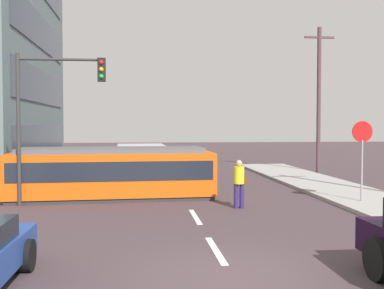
{
  "coord_description": "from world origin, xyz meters",
  "views": [
    {
      "loc": [
        -1.73,
        -8.64,
        2.87
      ],
      "look_at": [
        0.34,
        9.95,
        2.11
      ],
      "focal_mm": 44.4,
      "sensor_mm": 36.0,
      "label": 1
    }
  ],
  "objects_px": {
    "stop_sign": "(362,144)",
    "pedestrian_crossing": "(239,181)",
    "streetcar_tram": "(113,172)",
    "traffic_light_mast": "(53,99)",
    "utility_pole_mid": "(319,97)",
    "parked_sedan_mid": "(73,173)",
    "city_bus": "(142,160)"
  },
  "relations": [
    {
      "from": "stop_sign",
      "to": "pedestrian_crossing",
      "type": "bearing_deg",
      "value": -177.0
    },
    {
      "from": "streetcar_tram",
      "to": "pedestrian_crossing",
      "type": "height_order",
      "value": "streetcar_tram"
    },
    {
      "from": "pedestrian_crossing",
      "to": "stop_sign",
      "type": "distance_m",
      "value": 4.73
    },
    {
      "from": "pedestrian_crossing",
      "to": "traffic_light_mast",
      "type": "relative_size",
      "value": 0.31
    },
    {
      "from": "utility_pole_mid",
      "to": "parked_sedan_mid",
      "type": "bearing_deg",
      "value": -161.8
    },
    {
      "from": "pedestrian_crossing",
      "to": "parked_sedan_mid",
      "type": "bearing_deg",
      "value": 134.19
    },
    {
      "from": "streetcar_tram",
      "to": "utility_pole_mid",
      "type": "height_order",
      "value": "utility_pole_mid"
    },
    {
      "from": "parked_sedan_mid",
      "to": "stop_sign",
      "type": "distance_m",
      "value": 12.96
    },
    {
      "from": "pedestrian_crossing",
      "to": "traffic_light_mast",
      "type": "distance_m",
      "value": 7.19
    },
    {
      "from": "city_bus",
      "to": "pedestrian_crossing",
      "type": "distance_m",
      "value": 9.54
    },
    {
      "from": "streetcar_tram",
      "to": "stop_sign",
      "type": "height_order",
      "value": "stop_sign"
    },
    {
      "from": "pedestrian_crossing",
      "to": "utility_pole_mid",
      "type": "relative_size",
      "value": 0.19
    },
    {
      "from": "stop_sign",
      "to": "utility_pole_mid",
      "type": "bearing_deg",
      "value": 76.44
    },
    {
      "from": "stop_sign",
      "to": "traffic_light_mast",
      "type": "distance_m",
      "value": 11.19
    },
    {
      "from": "streetcar_tram",
      "to": "pedestrian_crossing",
      "type": "distance_m",
      "value": 5.27
    },
    {
      "from": "parked_sedan_mid",
      "to": "traffic_light_mast",
      "type": "height_order",
      "value": "traffic_light_mast"
    },
    {
      "from": "stop_sign",
      "to": "utility_pole_mid",
      "type": "distance_m",
      "value": 11.58
    },
    {
      "from": "city_bus",
      "to": "parked_sedan_mid",
      "type": "xyz_separation_m",
      "value": [
        -3.24,
        -2.2,
        -0.41
      ]
    },
    {
      "from": "streetcar_tram",
      "to": "traffic_light_mast",
      "type": "distance_m",
      "value": 3.71
    },
    {
      "from": "traffic_light_mast",
      "to": "streetcar_tram",
      "type": "bearing_deg",
      "value": 36.63
    },
    {
      "from": "streetcar_tram",
      "to": "traffic_light_mast",
      "type": "bearing_deg",
      "value": -143.37
    },
    {
      "from": "city_bus",
      "to": "parked_sedan_mid",
      "type": "height_order",
      "value": "city_bus"
    },
    {
      "from": "city_bus",
      "to": "traffic_light_mast",
      "type": "distance_m",
      "value": 8.72
    },
    {
      "from": "streetcar_tram",
      "to": "traffic_light_mast",
      "type": "xyz_separation_m",
      "value": [
        -2.0,
        -1.49,
        2.75
      ]
    },
    {
      "from": "parked_sedan_mid",
      "to": "utility_pole_mid",
      "type": "relative_size",
      "value": 0.47
    },
    {
      "from": "utility_pole_mid",
      "to": "traffic_light_mast",
      "type": "bearing_deg",
      "value": -143.91
    },
    {
      "from": "traffic_light_mast",
      "to": "utility_pole_mid",
      "type": "xyz_separation_m",
      "value": [
        13.68,
        9.98,
        0.73
      ]
    },
    {
      "from": "pedestrian_crossing",
      "to": "utility_pole_mid",
      "type": "height_order",
      "value": "utility_pole_mid"
    },
    {
      "from": "city_bus",
      "to": "parked_sedan_mid",
      "type": "relative_size",
      "value": 1.33
    },
    {
      "from": "streetcar_tram",
      "to": "city_bus",
      "type": "relative_size",
      "value": 1.47
    },
    {
      "from": "utility_pole_mid",
      "to": "city_bus",
      "type": "bearing_deg",
      "value": -167.55
    },
    {
      "from": "streetcar_tram",
      "to": "city_bus",
      "type": "bearing_deg",
      "value": 79.34
    }
  ]
}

